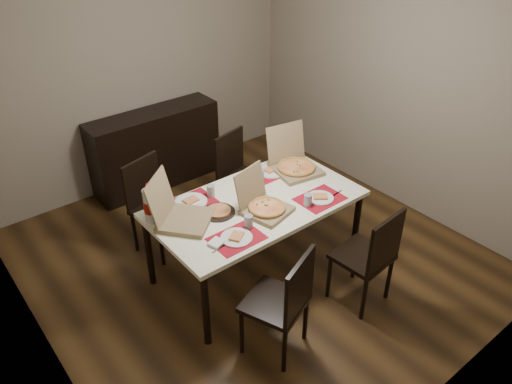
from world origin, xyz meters
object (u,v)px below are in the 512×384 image
at_px(pizza_box_center, 264,205).
at_px(soda_bottle, 151,205).
at_px(chair_near_left, 284,300).
at_px(chair_far_left, 153,202).
at_px(dip_bowl, 243,188).
at_px(chair_near_right, 370,255).
at_px(sideboard, 156,149).
at_px(dining_table, 256,208).
at_px(chair_far_right, 238,172).

relative_size(pizza_box_center, soda_bottle, 1.32).
bearing_deg(chair_near_left, chair_far_left, 93.52).
bearing_deg(dip_bowl, chair_near_left, -113.09).
bearing_deg(chair_far_left, dip_bowl, -49.07).
relative_size(chair_near_right, pizza_box_center, 2.03).
distance_m(sideboard, dining_table, 1.96).
distance_m(dining_table, pizza_box_center, 0.19).
bearing_deg(dip_bowl, chair_far_left, 130.93).
xyz_separation_m(chair_near_left, chair_near_right, (0.89, -0.06, 0.00)).
relative_size(chair_near_left, soda_bottle, 2.69).
bearing_deg(chair_near_right, chair_far_right, 91.01).
bearing_deg(chair_far_left, soda_bottle, -116.56).
relative_size(chair_far_right, soda_bottle, 2.69).
xyz_separation_m(dining_table, chair_near_left, (-0.43, -0.85, -0.17)).
relative_size(chair_near_right, chair_far_right, 1.00).
relative_size(chair_near_left, dip_bowl, 8.55).
bearing_deg(dip_bowl, sideboard, 88.57).
bearing_deg(pizza_box_center, dining_table, 76.76).
height_order(dining_table, chair_near_left, chair_near_left).
xyz_separation_m(dining_table, pizza_box_center, (-0.03, -0.15, 0.12)).
bearing_deg(dining_table, chair_near_right, -62.98).
distance_m(chair_near_right, chair_far_left, 2.06).
xyz_separation_m(chair_far_left, dip_bowl, (0.57, -0.66, 0.25)).
height_order(chair_far_right, dip_bowl, chair_far_right).
height_order(dining_table, soda_bottle, soda_bottle).
bearing_deg(chair_near_right, dip_bowl, 110.46).
bearing_deg(dining_table, chair_near_left, -116.62).
relative_size(dining_table, chair_far_left, 1.94).
bearing_deg(chair_far_right, dining_table, -117.54).
distance_m(dining_table, chair_far_left, 1.05).
distance_m(chair_near_left, soda_bottle, 1.29).
relative_size(dining_table, chair_near_right, 1.94).
xyz_separation_m(chair_near_left, dip_bowl, (0.46, 1.08, 0.25)).
xyz_separation_m(chair_near_right, soda_bottle, (-1.29, 1.22, 0.39)).
distance_m(chair_near_left, pizza_box_center, 0.86).
bearing_deg(sideboard, pizza_box_center, -93.10).
height_order(sideboard, chair_near_right, chair_near_right).
bearing_deg(dining_table, chair_far_left, 120.89).
xyz_separation_m(sideboard, chair_far_left, (-0.61, -1.05, 0.06)).
bearing_deg(sideboard, dining_table, -92.33).
bearing_deg(dip_bowl, soda_bottle, 174.88).
xyz_separation_m(chair_near_right, pizza_box_center, (-0.50, 0.76, 0.29)).
bearing_deg(sideboard, soda_bottle, -118.93).
height_order(chair_far_left, dip_bowl, chair_far_left).
height_order(chair_far_left, pizza_box_center, pizza_box_center).
bearing_deg(chair_far_right, dip_bowl, -123.68).
xyz_separation_m(sideboard, chair_far_right, (0.35, -1.12, 0.06)).
xyz_separation_m(chair_near_right, dip_bowl, (-0.43, 1.14, 0.25)).
bearing_deg(chair_far_left, chair_near_right, -61.03).
distance_m(chair_near_left, chair_near_right, 0.89).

